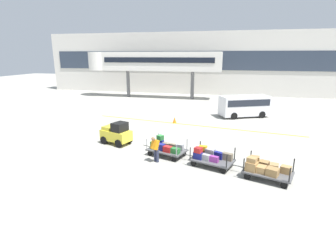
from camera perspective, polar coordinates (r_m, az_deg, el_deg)
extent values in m
plane|color=#9E9B91|center=(17.99, -1.35, -4.42)|extent=(120.00, 120.00, 0.00)
cube|color=yellow|center=(23.45, 4.88, 0.25)|extent=(18.75, 3.12, 0.01)
cube|color=beige|center=(42.61, 7.85, 13.33)|extent=(52.16, 2.40, 9.45)
cube|color=#2D3847|center=(41.35, 7.69, 13.94)|extent=(49.55, 0.12, 2.80)
cube|color=silver|center=(37.73, -1.94, 13.87)|extent=(17.29, 2.20, 2.60)
cylinder|color=silver|center=(41.16, -14.80, 13.51)|extent=(3.00, 3.00, 2.60)
cube|color=black|center=(36.63, -2.43, 14.14)|extent=(15.56, 0.08, 0.70)
cylinder|color=#59595B|center=(39.47, -8.65, 9.08)|extent=(0.50, 0.50, 3.85)
cylinder|color=#59595B|center=(36.97, 5.31, 8.78)|extent=(0.50, 0.50, 3.85)
cube|color=gold|center=(18.66, -11.21, -1.95)|extent=(2.34, 1.71, 0.70)
cube|color=black|center=(18.23, -10.47, -0.19)|extent=(1.07, 1.19, 0.60)
cube|color=gold|center=(18.91, -12.56, -0.31)|extent=(0.96, 1.11, 0.24)
cylinder|color=black|center=(19.57, -11.58, -2.23)|extent=(0.59, 0.35, 0.56)
cylinder|color=black|center=(18.87, -13.76, -3.02)|extent=(0.59, 0.35, 0.56)
cylinder|color=black|center=(18.69, -8.53, -2.92)|extent=(0.59, 0.35, 0.56)
cylinder|color=black|center=(17.95, -10.70, -3.79)|extent=(0.59, 0.35, 0.56)
cube|color=#4C4C4F|center=(16.27, -0.24, -5.23)|extent=(2.63, 2.06, 0.08)
cylinder|color=gray|center=(17.20, -2.07, -2.72)|extent=(0.06, 0.06, 0.70)
cylinder|color=gray|center=(16.21, -4.63, -3.90)|extent=(0.06, 0.06, 0.70)
cylinder|color=gray|center=(16.17, 4.16, -3.95)|extent=(0.06, 0.06, 0.70)
cylinder|color=gray|center=(15.11, 1.85, -5.32)|extent=(0.06, 0.06, 0.70)
cylinder|color=black|center=(17.25, -1.61, -4.73)|extent=(0.34, 0.20, 0.32)
cylinder|color=black|center=(16.34, -3.93, -5.93)|extent=(0.34, 0.20, 0.32)
cylinder|color=black|center=(16.42, 3.44, -5.82)|extent=(0.34, 0.20, 0.32)
cylinder|color=black|center=(15.45, 1.29, -7.18)|extent=(0.34, 0.20, 0.32)
cylinder|color=#333333|center=(17.08, -4.51, -4.34)|extent=(0.68, 0.27, 0.05)
cube|color=navy|center=(16.80, -1.68, -3.69)|extent=(0.47, 0.37, 0.41)
cube|color=#236B2D|center=(16.31, -3.06, -4.20)|extent=(0.49, 0.45, 0.46)
cube|color=#726651|center=(16.61, -0.31, -4.14)|extent=(0.61, 0.47, 0.28)
cube|color=navy|center=(16.11, -1.50, -4.57)|extent=(0.56, 0.50, 0.39)
cube|color=#726651|center=(16.30, 1.06, -4.43)|extent=(0.49, 0.37, 0.33)
cube|color=red|center=(15.78, -0.08, -5.05)|extent=(0.58, 0.48, 0.36)
cube|color=#99999E|center=(16.09, 2.59, -4.61)|extent=(0.51, 0.37, 0.38)
cube|color=#236B2D|center=(15.59, 1.55, -5.38)|extent=(0.62, 0.50, 0.32)
cube|color=#236B2D|center=(16.68, -1.69, -2.52)|extent=(0.48, 0.47, 0.30)
cube|color=#4C4C4F|center=(14.99, 9.57, -7.29)|extent=(2.63, 2.06, 0.08)
cylinder|color=black|center=(15.80, 7.00, -4.49)|extent=(0.06, 0.06, 0.70)
cylinder|color=black|center=(14.71, 4.84, -5.94)|extent=(0.06, 0.06, 0.70)
cylinder|color=black|center=(15.09, 14.31, -5.83)|extent=(0.06, 0.06, 0.70)
cylinder|color=black|center=(13.95, 12.64, -7.49)|extent=(0.06, 0.06, 0.70)
cylinder|color=black|center=(15.89, 7.50, -6.66)|extent=(0.34, 0.20, 0.32)
cylinder|color=black|center=(14.89, 5.55, -8.14)|extent=(0.34, 0.20, 0.32)
cylinder|color=black|center=(15.32, 13.41, -7.82)|extent=(0.34, 0.20, 0.32)
cylinder|color=black|center=(14.28, 11.82, -9.47)|extent=(0.34, 0.20, 0.32)
cylinder|color=#333333|center=(15.58, 4.45, -6.31)|extent=(0.68, 0.27, 0.05)
cube|color=black|center=(15.45, 7.58, -5.77)|extent=(0.48, 0.41, 0.30)
cube|color=navy|center=(14.87, 6.55, -6.42)|extent=(0.58, 0.46, 0.38)
cube|color=#99999E|center=(15.23, 9.15, -5.79)|extent=(0.61, 0.50, 0.47)
cube|color=#99999E|center=(14.74, 8.24, -6.75)|extent=(0.55, 0.44, 0.34)
cube|color=navy|center=(15.06, 10.98, -6.29)|extent=(0.55, 0.44, 0.39)
cube|color=#8C338C|center=(14.60, 9.96, -7.08)|extent=(0.55, 0.39, 0.33)
cube|color=#726651|center=(14.96, 12.78, -6.51)|extent=(0.62, 0.46, 0.41)
cube|color=orange|center=(15.35, 7.62, -4.79)|extent=(0.48, 0.35, 0.27)
cube|color=red|center=(14.75, 6.59, -5.20)|extent=(0.50, 0.48, 0.29)
cube|color=#4C4C4F|center=(14.24, 20.90, -9.39)|extent=(2.63, 2.06, 0.08)
cylinder|color=black|center=(14.88, 17.56, -6.39)|extent=(0.06, 0.06, 0.70)
cylinder|color=black|center=(13.72, 16.14, -8.15)|extent=(0.06, 0.06, 0.70)
cylinder|color=black|center=(14.56, 25.67, -7.70)|extent=(0.06, 0.06, 0.70)
cylinder|color=black|center=(13.38, 24.97, -9.64)|extent=(0.06, 0.06, 0.70)
cylinder|color=black|center=(15.01, 18.06, -8.67)|extent=(0.34, 0.20, 0.32)
cylinder|color=black|center=(13.95, 16.80, -10.44)|extent=(0.34, 0.20, 0.32)
cylinder|color=black|center=(14.76, 24.62, -9.77)|extent=(0.34, 0.20, 0.32)
cylinder|color=black|center=(13.68, 23.89, -11.68)|extent=(0.34, 0.20, 0.32)
cylinder|color=#333333|center=(14.55, 15.07, -8.43)|extent=(0.68, 0.27, 0.05)
cube|color=olive|center=(14.54, 18.29, -7.67)|extent=(0.69, 0.67, 0.37)
cube|color=#A87F4C|center=(13.95, 17.68, -8.37)|extent=(0.67, 0.65, 0.47)
cube|color=olive|center=(14.52, 20.22, -7.88)|extent=(0.56, 0.57, 0.37)
cube|color=#A87F4C|center=(13.95, 19.65, -8.85)|extent=(0.57, 0.63, 0.34)
cube|color=#9E7A4C|center=(14.39, 22.06, -8.32)|extent=(0.50, 0.55, 0.35)
cube|color=olive|center=(13.79, 21.76, -9.25)|extent=(0.70, 0.68, 0.38)
cube|color=#A87F4C|center=(14.31, 24.24, -8.65)|extent=(0.58, 0.54, 0.37)
cube|color=olive|center=(14.43, 18.39, -6.63)|extent=(0.49, 0.39, 0.20)
cube|color=#A87F4C|center=(13.82, 17.80, -7.01)|extent=(0.55, 0.50, 0.25)
cylinder|color=#2D334C|center=(15.43, -2.79, -6.22)|extent=(0.16, 0.16, 0.82)
cylinder|color=#2D334C|center=(15.29, -2.31, -6.43)|extent=(0.16, 0.16, 0.82)
cube|color=orange|center=(15.07, -2.87, -4.03)|extent=(0.57, 0.57, 0.61)
sphere|color=#8C6647|center=(14.88, -3.25, -2.80)|extent=(0.22, 0.22, 0.22)
cube|color=silver|center=(27.36, 16.26, 4.31)|extent=(5.15, 3.76, 1.90)
cube|color=#1E232D|center=(27.29, 16.32, 5.14)|extent=(4.82, 3.63, 0.64)
cylinder|color=black|center=(26.09, 14.11, 2.14)|extent=(0.72, 0.51, 0.68)
cylinder|color=black|center=(27.50, 19.72, 2.36)|extent=(0.72, 0.51, 0.68)
cone|color=orange|center=(24.00, 1.44, 1.32)|extent=(0.36, 0.36, 0.55)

